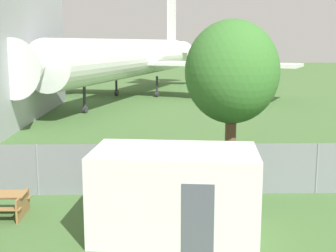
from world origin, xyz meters
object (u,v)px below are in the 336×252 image
(picnic_bench_open_grass, at_px, (0,202))
(tree_left_of_cabin, at_px, (232,73))
(portable_cabin, at_px, (175,193))
(airplane, at_px, (132,58))

(picnic_bench_open_grass, bearing_deg, tree_left_of_cabin, 23.79)
(portable_cabin, bearing_deg, picnic_bench_open_grass, 170.28)
(portable_cabin, relative_size, picnic_bench_open_grass, 2.95)
(airplane, relative_size, picnic_bench_open_grass, 23.81)
(airplane, height_order, tree_left_of_cabin, airplane)
(picnic_bench_open_grass, height_order, tree_left_of_cabin, tree_left_of_cabin)
(picnic_bench_open_grass, distance_m, tree_left_of_cabin, 9.44)
(airplane, height_order, portable_cabin, airplane)
(portable_cabin, bearing_deg, airplane, 101.37)
(picnic_bench_open_grass, bearing_deg, portable_cabin, -15.99)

